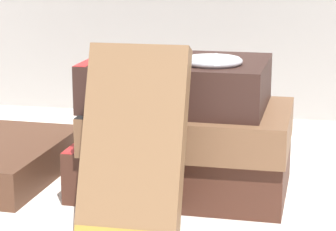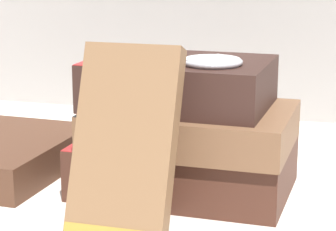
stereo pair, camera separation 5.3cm
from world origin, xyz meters
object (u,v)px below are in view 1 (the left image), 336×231
object	(u,v)px
book_flat_bottom	(178,165)
book_leaning_front	(133,150)
book_flat_top	(173,82)
reading_glasses	(131,147)
book_flat_middle	(185,125)
pocket_watch	(212,61)

from	to	relation	value
book_flat_bottom	book_leaning_front	bearing A→B (deg)	-95.86
book_flat_top	reading_glasses	distance (m)	0.18
book_leaning_front	reading_glasses	xyz separation A→B (m)	(-0.06, 0.24, -0.07)
book_flat_middle	reading_glasses	xyz separation A→B (m)	(-0.09, 0.13, -0.07)
book_flat_top	book_flat_bottom	bearing A→B (deg)	20.37
book_flat_bottom	book_leaning_front	size ratio (longest dim) A/B	1.30
book_flat_bottom	book_flat_top	bearing A→B (deg)	-159.78
book_flat_bottom	reading_glasses	distance (m)	0.15
pocket_watch	book_flat_bottom	bearing A→B (deg)	146.79
book_flat_middle	book_flat_top	bearing A→B (deg)	156.30
book_flat_top	reading_glasses	size ratio (longest dim) A/B	1.36
book_flat_middle	book_leaning_front	bearing A→B (deg)	-101.31
reading_glasses	book_leaning_front	bearing A→B (deg)	-97.95
book_leaning_front	reading_glasses	size ratio (longest dim) A/B	1.26
book_flat_bottom	pocket_watch	world-z (taller)	pocket_watch
book_flat_top	reading_glasses	bearing A→B (deg)	121.64
book_flat_top	reading_glasses	world-z (taller)	book_flat_top
book_flat_bottom	book_flat_middle	size ratio (longest dim) A/B	1.08
book_flat_top	pocket_watch	distance (m)	0.05
book_leaning_front	reading_glasses	bearing A→B (deg)	104.85
book_leaning_front	book_flat_top	bearing A→B (deg)	85.09
book_flat_top	pocket_watch	world-z (taller)	pocket_watch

